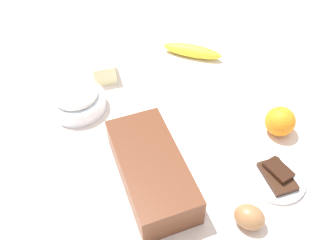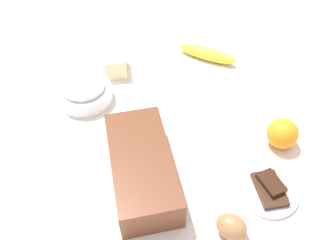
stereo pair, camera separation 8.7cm
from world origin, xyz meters
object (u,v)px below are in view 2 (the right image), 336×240
at_px(butter_block, 115,63).
at_px(egg_near_butter, 231,227).
at_px(loaf_pan, 142,166).
at_px(banana, 207,54).
at_px(chocolate_plate, 269,190).
at_px(orange_fruit, 282,133).
at_px(flour_bowl, 84,91).

bearing_deg(butter_block, egg_near_butter, -158.01).
bearing_deg(butter_block, loaf_pan, -172.01).
xyz_separation_m(loaf_pan, banana, (0.43, -0.23, -0.02)).
relative_size(loaf_pan, egg_near_butter, 4.58).
distance_m(banana, egg_near_butter, 0.59).
bearing_deg(chocolate_plate, banana, 4.86).
relative_size(orange_fruit, chocolate_plate, 0.58).
xyz_separation_m(banana, butter_block, (-0.03, 0.29, 0.01)).
xyz_separation_m(flour_bowl, orange_fruit, (-0.22, -0.48, 0.01)).
xyz_separation_m(banana, chocolate_plate, (-0.50, -0.04, -0.01)).
height_order(loaf_pan, butter_block, loaf_pan).
relative_size(loaf_pan, flour_bowl, 1.95).
bearing_deg(flour_bowl, banana, -68.04).
xyz_separation_m(orange_fruit, butter_block, (0.34, 0.40, -0.01)).
distance_m(egg_near_butter, chocolate_plate, 0.13).
relative_size(banana, orange_fruit, 2.52).
bearing_deg(flour_bowl, orange_fruit, -114.09).
bearing_deg(loaf_pan, flour_bowl, 20.79).
relative_size(butter_block, chocolate_plate, 0.69).
relative_size(flour_bowl, egg_near_butter, 2.36).
bearing_deg(flour_bowl, egg_near_butter, -144.56).
bearing_deg(egg_near_butter, butter_block, 21.99).
bearing_deg(banana, chocolate_plate, -175.14).
height_order(loaf_pan, egg_near_butter, loaf_pan).
height_order(orange_fruit, chocolate_plate, orange_fruit).
relative_size(loaf_pan, banana, 1.54).
distance_m(banana, orange_fruit, 0.38).
bearing_deg(banana, flour_bowl, 111.96).
distance_m(loaf_pan, egg_near_butter, 0.23).
height_order(orange_fruit, egg_near_butter, orange_fruit).
bearing_deg(orange_fruit, loaf_pan, 100.24).
distance_m(flour_bowl, banana, 0.40).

